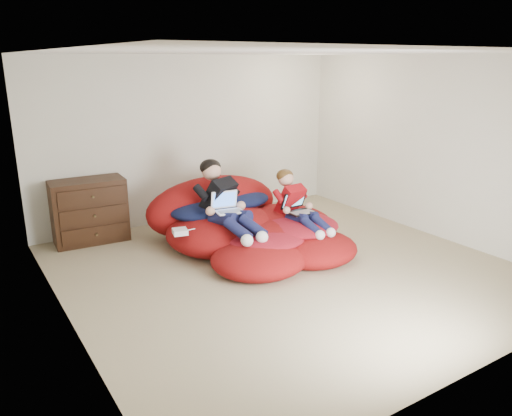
# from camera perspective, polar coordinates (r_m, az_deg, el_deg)

# --- Properties ---
(room_shell) EXTENTS (5.10, 5.10, 2.77)m
(room_shell) POSITION_cam_1_polar(r_m,az_deg,el_deg) (5.99, 3.51, -5.01)
(room_shell) COLOR tan
(room_shell) RESTS_ON ground
(dresser) EXTENTS (1.00, 0.58, 0.87)m
(dresser) POSITION_cam_1_polar(r_m,az_deg,el_deg) (7.20, -18.51, -0.32)
(dresser) COLOR black
(dresser) RESTS_ON ground
(beanbag_pile) EXTENTS (2.41, 2.50, 0.92)m
(beanbag_pile) POSITION_cam_1_polar(r_m,az_deg,el_deg) (6.72, -0.88, -2.16)
(beanbag_pile) COLOR maroon
(beanbag_pile) RESTS_ON ground
(cream_pillow) EXTENTS (0.42, 0.27, 0.27)m
(cream_pillow) POSITION_cam_1_polar(r_m,az_deg,el_deg) (7.04, -7.29, 1.61)
(cream_pillow) COLOR beige
(cream_pillow) RESTS_ON beanbag_pile
(older_boy) EXTENTS (0.50, 1.29, 0.85)m
(older_boy) POSITION_cam_1_polar(r_m,az_deg,el_deg) (6.37, -3.76, 1.09)
(older_boy) COLOR black
(older_boy) RESTS_ON beanbag_pile
(younger_boy) EXTENTS (0.34, 1.05, 0.72)m
(younger_boy) POSITION_cam_1_polar(r_m,az_deg,el_deg) (6.59, 4.62, 0.75)
(younger_boy) COLOR #A70E15
(younger_boy) RESTS_ON beanbag_pile
(laptop_white) EXTENTS (0.38, 0.34, 0.25)m
(laptop_white) POSITION_cam_1_polar(r_m,az_deg,el_deg) (6.31, -3.31, 0.21)
(laptop_white) COLOR white
(laptop_white) RESTS_ON older_boy
(laptop_black) EXTENTS (0.36, 0.35, 0.25)m
(laptop_black) POSITION_cam_1_polar(r_m,az_deg,el_deg) (6.57, 4.85, 0.14)
(laptop_black) COLOR black
(laptop_black) RESTS_ON younger_boy
(power_adapter) EXTENTS (0.20, 0.20, 0.06)m
(power_adapter) POSITION_cam_1_polar(r_m,az_deg,el_deg) (6.13, -8.67, -2.69)
(power_adapter) COLOR white
(power_adapter) RESTS_ON beanbag_pile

